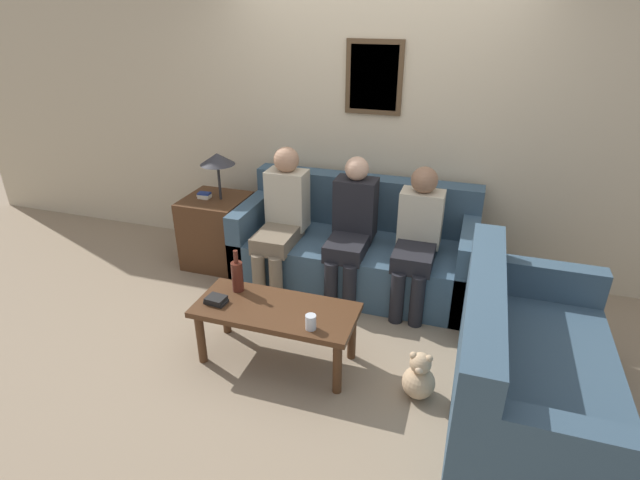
% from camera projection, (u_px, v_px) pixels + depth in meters
% --- Properties ---
extents(ground_plane, '(16.00, 16.00, 0.00)m').
position_uv_depth(ground_plane, '(339.00, 311.00, 4.06)').
color(ground_plane, gray).
extents(wall_back, '(9.00, 0.08, 2.60)m').
position_uv_depth(wall_back, '(373.00, 124.00, 4.34)').
color(wall_back, beige).
rests_on(wall_back, ground_plane).
extents(couch_main, '(2.01, 0.89, 0.88)m').
position_uv_depth(couch_main, '(356.00, 249.00, 4.38)').
color(couch_main, '#385166').
rests_on(couch_main, ground_plane).
extents(couch_side, '(0.89, 1.62, 0.88)m').
position_uv_depth(couch_side, '(525.00, 374.00, 2.92)').
color(couch_side, '#385166').
rests_on(couch_side, ground_plane).
extents(coffee_table, '(1.10, 0.48, 0.43)m').
position_uv_depth(coffee_table, '(276.00, 316.00, 3.36)').
color(coffee_table, '#4C2D19').
rests_on(coffee_table, ground_plane).
extents(side_table_with_lamp, '(0.55, 0.55, 1.08)m').
position_uv_depth(side_table_with_lamp, '(217.00, 228.00, 4.66)').
color(side_table_with_lamp, '#4C2D19').
rests_on(side_table_with_lamp, ground_plane).
extents(wine_bottle, '(0.08, 0.08, 0.31)m').
position_uv_depth(wine_bottle, '(237.00, 275.00, 3.48)').
color(wine_bottle, '#562319').
rests_on(wine_bottle, coffee_table).
extents(drinking_glass, '(0.07, 0.07, 0.10)m').
position_uv_depth(drinking_glass, '(311.00, 322.00, 3.10)').
color(drinking_glass, silver).
rests_on(drinking_glass, coffee_table).
extents(book_stack, '(0.15, 0.12, 0.05)m').
position_uv_depth(book_stack, '(216.00, 300.00, 3.38)').
color(book_stack, black).
rests_on(book_stack, coffee_table).
extents(person_left, '(0.34, 0.66, 1.19)m').
position_uv_depth(person_left, '(282.00, 215.00, 4.22)').
color(person_left, '#756651').
rests_on(person_left, ground_plane).
extents(person_middle, '(0.34, 0.62, 1.16)m').
position_uv_depth(person_middle, '(352.00, 225.00, 4.07)').
color(person_middle, black).
rests_on(person_middle, ground_plane).
extents(person_right, '(0.34, 0.63, 1.13)m').
position_uv_depth(person_right, '(418.00, 234.00, 3.93)').
color(person_right, black).
rests_on(person_right, ground_plane).
extents(teddy_bear, '(0.21, 0.21, 0.33)m').
position_uv_depth(teddy_bear, '(419.00, 378.00, 3.14)').
color(teddy_bear, tan).
rests_on(teddy_bear, ground_plane).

